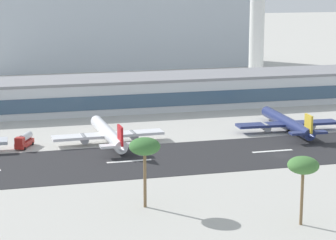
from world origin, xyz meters
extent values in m
plane|color=#B2AFA8|center=(0.00, 0.00, 0.00)|extent=(1400.00, 1400.00, 0.00)
cube|color=#262628|center=(0.00, 4.86, 0.04)|extent=(800.00, 32.56, 0.08)
cube|color=white|center=(-41.13, 4.86, 0.09)|extent=(12.00, 1.20, 0.01)
cube|color=white|center=(-0.31, 4.86, 0.09)|extent=(12.00, 1.20, 0.01)
cube|color=silver|center=(-14.33, 76.57, 5.43)|extent=(177.24, 24.26, 10.85)
cube|color=#38516B|center=(-14.33, 64.29, 4.88)|extent=(171.92, 0.30, 4.88)
cube|color=gray|center=(-14.33, 76.57, 11.35)|extent=(179.01, 24.50, 1.00)
cylinder|color=silver|center=(41.01, 118.91, 22.13)|extent=(6.64, 6.64, 44.26)
cube|color=#A8B2BC|center=(-5.73, 193.64, 19.91)|extent=(146.61, 33.52, 39.82)
cylinder|color=white|center=(-42.98, 26.77, 2.79)|extent=(4.87, 36.04, 3.59)
sphere|color=white|center=(-43.61, 44.72, 2.79)|extent=(3.41, 3.41, 3.41)
cone|color=white|center=(-42.34, 8.81, 2.79)|extent=(3.46, 6.58, 3.23)
cube|color=white|center=(-42.95, 26.05, 2.43)|extent=(32.92, 6.55, 0.79)
cylinder|color=gray|center=(-35.59, 26.31, 1.80)|extent=(2.51, 5.11, 2.34)
cylinder|color=gray|center=(-50.31, 25.79, 1.80)|extent=(2.51, 5.11, 2.34)
cube|color=white|center=(-42.39, 10.24, 3.14)|extent=(11.23, 3.36, 0.63)
cube|color=red|center=(-42.39, 10.24, 5.66)|extent=(0.75, 4.87, 5.75)
cylinder|color=black|center=(-42.91, 24.97, 0.49)|extent=(0.65, 0.65, 0.99)
cylinder|color=navy|center=(14.26, 27.42, 2.76)|extent=(5.08, 35.79, 3.57)
sphere|color=navy|center=(15.01, 45.24, 2.76)|extent=(3.39, 3.39, 3.39)
cone|color=navy|center=(13.50, 9.60, 2.76)|extent=(3.48, 6.55, 3.21)
cube|color=navy|center=(14.23, 26.71, 2.41)|extent=(33.03, 6.74, 0.78)
cylinder|color=gray|center=(21.61, 26.39, 1.78)|extent=(2.53, 5.09, 2.32)
cylinder|color=gray|center=(6.85, 27.02, 1.78)|extent=(2.53, 5.09, 2.32)
cube|color=navy|center=(13.56, 11.03, 3.12)|extent=(11.28, 3.41, 0.63)
cube|color=gold|center=(13.56, 11.03, 5.62)|extent=(0.77, 4.83, 5.71)
cylinder|color=black|center=(14.18, 25.64, 0.49)|extent=(0.64, 0.64, 0.98)
cube|color=#B2231E|center=(-67.02, 27.12, 1.15)|extent=(6.00, 8.79, 1.40)
cylinder|color=silver|center=(-66.58, 28.04, 2.90)|extent=(4.38, 6.12, 2.10)
cube|color=#B2231E|center=(-68.41, 24.21, 2.75)|extent=(3.04, 2.87, 1.80)
cylinder|color=black|center=(-69.47, 25.00, 0.45)|extent=(0.64, 0.93, 0.90)
cylinder|color=black|center=(-67.12, 23.88, 0.45)|extent=(0.64, 0.93, 0.90)
cylinder|color=black|center=(-66.91, 30.37, 0.45)|extent=(0.64, 0.93, 0.90)
cylinder|color=black|center=(-64.57, 29.25, 0.45)|extent=(0.64, 0.93, 0.90)
cylinder|color=brown|center=(-17.80, -49.03, 6.05)|extent=(0.61, 0.61, 12.11)
ellipsoid|color=#427538|center=(-17.80, -49.03, 12.11)|extent=(6.13, 6.13, 3.37)
cylinder|color=brown|center=(-45.05, -31.13, 6.62)|extent=(0.66, 0.66, 13.24)
ellipsoid|color=#386B33|center=(-45.05, -31.13, 13.24)|extent=(6.57, 6.57, 3.61)
camera|label=1|loc=(-74.78, -162.17, 47.47)|focal=71.46mm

